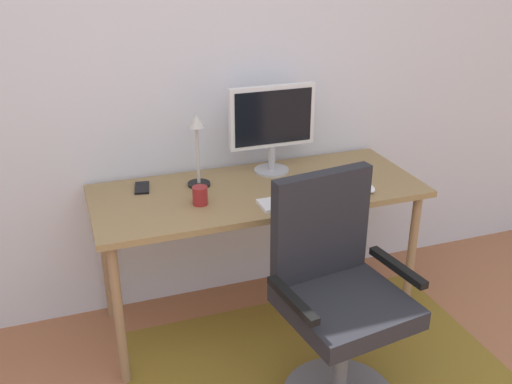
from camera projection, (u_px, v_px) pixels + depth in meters
name	position (u px, v px, depth m)	size (l,w,h in m)	color
wall_back	(154.00, 65.00, 2.80)	(6.00, 0.10, 2.60)	silver
desk	(258.00, 202.00, 2.84)	(1.60, 0.65, 0.75)	#96774B
monitor	(272.00, 121.00, 2.89)	(0.44, 0.18, 0.45)	#B2B2B7
keyboard	(305.00, 200.00, 2.66)	(0.43, 0.13, 0.02)	white
computer_mouse	(367.00, 188.00, 2.77)	(0.06, 0.10, 0.03)	white
coffee_cup	(200.00, 196.00, 2.62)	(0.07, 0.07, 0.09)	maroon
cell_phone	(142.00, 188.00, 2.80)	(0.07, 0.14, 0.01)	black
desk_lamp	(197.00, 143.00, 2.75)	(0.11, 0.11, 0.36)	black
office_chair	(337.00, 311.00, 2.39)	(0.58, 0.52, 1.02)	slate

